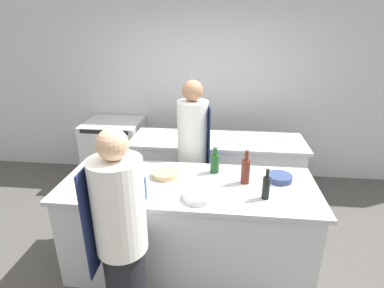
{
  "coord_description": "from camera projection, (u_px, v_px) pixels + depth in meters",
  "views": [
    {
      "loc": [
        0.3,
        -2.39,
        2.26
      ],
      "look_at": [
        0.0,
        0.35,
        1.17
      ],
      "focal_mm": 28.0,
      "sensor_mm": 36.0,
      "label": 1
    }
  ],
  "objects": [
    {
      "name": "bowl_ceramic_blue",
      "position": [
        165.0,
        174.0,
        2.85
      ],
      "size": [
        0.25,
        0.25,
        0.05
      ],
      "color": "tan",
      "rests_on": "prep_counter"
    },
    {
      "name": "bowl_mixing_large",
      "position": [
        199.0,
        196.0,
        2.48
      ],
      "size": [
        0.27,
        0.27,
        0.05
      ],
      "color": "white",
      "rests_on": "prep_counter"
    },
    {
      "name": "chef_at_stove",
      "position": [
        193.0,
        155.0,
        3.43
      ],
      "size": [
        0.37,
        0.36,
        1.74
      ],
      "rotation": [
        0.0,
        0.0,
        -1.43
      ],
      "color": "black",
      "rests_on": "ground_plane"
    },
    {
      "name": "chef_at_prep_near",
      "position": [
        122.0,
        240.0,
        2.14
      ],
      "size": [
        0.38,
        0.36,
        1.67
      ],
      "rotation": [
        0.0,
        0.0,
        1.6
      ],
      "color": "black",
      "rests_on": "ground_plane"
    },
    {
      "name": "bottle_cooking_oil",
      "position": [
        246.0,
        170.0,
        2.7
      ],
      "size": [
        0.08,
        0.08,
        0.32
      ],
      "color": "#5B2319",
      "rests_on": "prep_counter"
    },
    {
      "name": "bottle_sauce",
      "position": [
        123.0,
        168.0,
        2.78
      ],
      "size": [
        0.06,
        0.06,
        0.28
      ],
      "color": "silver",
      "rests_on": "prep_counter"
    },
    {
      "name": "ground_plane",
      "position": [
        188.0,
        263.0,
        3.07
      ],
      "size": [
        16.0,
        16.0,
        0.0
      ],
      "primitive_type": "plane",
      "color": "#4C4947"
    },
    {
      "name": "oven_range",
      "position": [
        116.0,
        151.0,
        4.61
      ],
      "size": [
        0.82,
        0.74,
        0.94
      ],
      "color": "silver",
      "rests_on": "ground_plane"
    },
    {
      "name": "bottle_wine",
      "position": [
        215.0,
        163.0,
        2.9
      ],
      "size": [
        0.08,
        0.08,
        0.26
      ],
      "color": "#19471E",
      "rests_on": "prep_counter"
    },
    {
      "name": "pass_counter",
      "position": [
        216.0,
        171.0,
        3.97
      ],
      "size": [
        2.19,
        0.72,
        0.92
      ],
      "color": "silver",
      "rests_on": "ground_plane"
    },
    {
      "name": "bowl_prep_small",
      "position": [
        280.0,
        178.0,
        2.77
      ],
      "size": [
        0.23,
        0.23,
        0.06
      ],
      "color": "navy",
      "rests_on": "prep_counter"
    },
    {
      "name": "wall_back",
      "position": [
        205.0,
        87.0,
        4.52
      ],
      "size": [
        8.0,
        0.06,
        2.8
      ],
      "color": "silver",
      "rests_on": "ground_plane"
    },
    {
      "name": "prep_counter",
      "position": [
        188.0,
        225.0,
        2.9
      ],
      "size": [
        2.33,
        0.89,
        0.92
      ],
      "color": "silver",
      "rests_on": "ground_plane"
    },
    {
      "name": "bottle_vinegar",
      "position": [
        106.0,
        167.0,
        2.81
      ],
      "size": [
        0.08,
        0.08,
        0.27
      ],
      "color": "#B2A84C",
      "rests_on": "prep_counter"
    },
    {
      "name": "bottle_water",
      "position": [
        266.0,
        187.0,
        2.46
      ],
      "size": [
        0.06,
        0.06,
        0.27
      ],
      "color": "black",
      "rests_on": "prep_counter"
    },
    {
      "name": "bottle_olive_oil",
      "position": [
        143.0,
        187.0,
        2.45
      ],
      "size": [
        0.07,
        0.07,
        0.27
      ],
      "color": "#2D5175",
      "rests_on": "prep_counter"
    }
  ]
}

